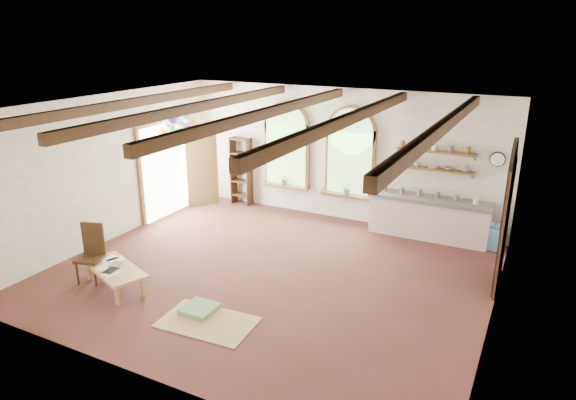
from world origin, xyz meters
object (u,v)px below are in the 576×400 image
Objects in this scene: balloon_cluster at (178,125)px; side_chair at (91,265)px; kitchen_counter at (429,217)px; coffee_table at (114,270)px.

side_chair is at bearing -80.27° from balloon_cluster.
balloon_cluster is (-0.60, 3.49, 2.02)m from side_chair.
balloon_cluster reaches higher than kitchen_counter.
balloon_cluster is at bearing 108.94° from coffee_table.
balloon_cluster is at bearing -165.42° from kitchen_counter.
side_chair is (-5.11, -4.98, -0.16)m from kitchen_counter.
kitchen_counter is 2.45× the size of side_chair.
side_chair is 4.08m from balloon_cluster.
kitchen_counter is 7.13m from side_chair.
kitchen_counter is 6.73m from coffee_table.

